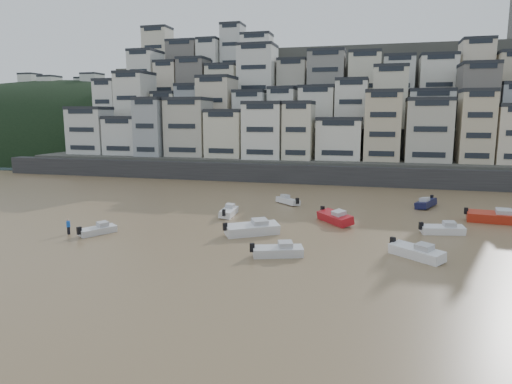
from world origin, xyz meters
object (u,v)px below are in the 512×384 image
(boat_b, at_px, (417,250))
(boat_h, at_px, (288,200))
(boat_f, at_px, (229,210))
(person_blue, at_px, (68,227))
(person_pink, at_px, (339,215))
(boat_e, at_px, (335,216))
(boat_g, at_px, (495,215))
(boat_c, at_px, (252,227))
(boat_d, at_px, (443,228))
(boat_a, at_px, (278,249))
(boat_j, at_px, (98,229))
(boat_i, at_px, (426,202))

(boat_b, bearing_deg, boat_h, 165.18)
(boat_h, bearing_deg, boat_f, 100.51)
(person_blue, distance_m, person_pink, 31.01)
(boat_e, distance_m, person_blue, 30.40)
(boat_g, xyz_separation_m, person_pink, (-18.22, -4.42, -0.05))
(boat_c, height_order, boat_f, boat_c)
(boat_d, xyz_separation_m, boat_f, (-25.48, 2.78, 0.02))
(boat_e, bearing_deg, boat_d, 41.16)
(boat_a, distance_m, boat_b, 12.55)
(boat_j, bearing_deg, boat_g, -39.38)
(boat_c, distance_m, boat_e, 11.42)
(boat_i, xyz_separation_m, person_pink, (-11.16, -12.22, 0.12))
(boat_e, relative_size, person_blue, 3.46)
(boat_g, height_order, boat_j, boat_g)
(boat_b, xyz_separation_m, person_blue, (-35.98, -0.82, 0.11))
(boat_f, xyz_separation_m, boat_j, (-10.92, -12.48, -0.10))
(boat_b, relative_size, boat_g, 0.83)
(boat_b, height_order, boat_h, boat_b)
(boat_i, bearing_deg, boat_f, -41.34)
(boat_i, relative_size, boat_j, 1.25)
(boat_h, xyz_separation_m, person_blue, (-19.84, -23.04, 0.24))
(boat_h, bearing_deg, boat_g, -149.43)
(boat_e, relative_size, person_pink, 3.46)
(boat_b, distance_m, boat_f, 25.33)
(boat_d, distance_m, boat_g, 9.92)
(boat_h, bearing_deg, boat_c, 130.46)
(person_blue, bearing_deg, boat_b, 1.31)
(boat_f, height_order, person_blue, person_blue)
(boat_g, distance_m, person_pink, 18.75)
(boat_j, height_order, person_pink, person_pink)
(boat_c, xyz_separation_m, person_pink, (8.53, 8.59, -0.00))
(boat_b, bearing_deg, person_pink, 161.69)
(boat_d, relative_size, boat_g, 0.74)
(boat_f, bearing_deg, boat_h, -35.02)
(boat_f, relative_size, person_pink, 2.93)
(person_blue, bearing_deg, boat_e, 24.96)
(boat_a, relative_size, boat_i, 0.92)
(boat_c, distance_m, person_pink, 12.11)
(boat_d, bearing_deg, boat_g, 35.45)
(boat_f, bearing_deg, boat_i, -67.76)
(boat_h, relative_size, boat_i, 0.85)
(boat_h, height_order, person_blue, person_blue)
(boat_b, bearing_deg, boat_g, 98.23)
(boat_d, height_order, boat_g, boat_g)
(boat_f, bearing_deg, boat_e, -95.95)
(boat_j, bearing_deg, boat_a, -68.49)
(boat_f, bearing_deg, boat_b, -123.41)
(boat_f, height_order, boat_j, boat_f)
(boat_c, xyz_separation_m, boat_i, (19.69, 20.81, -0.13))
(boat_f, xyz_separation_m, boat_i, (25.16, 12.28, 0.05))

